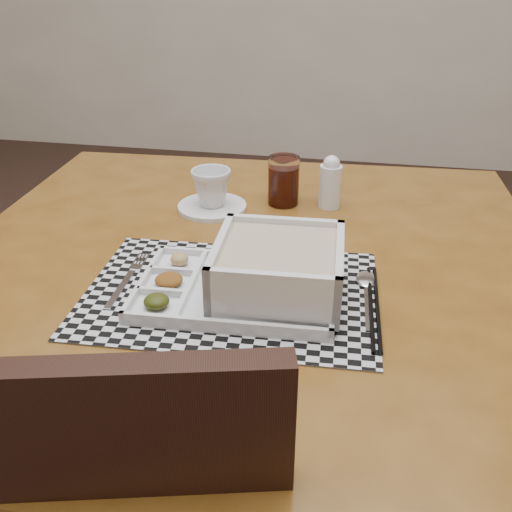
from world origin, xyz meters
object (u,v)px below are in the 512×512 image
at_px(dining_table, 247,299).
at_px(juice_glass, 284,183).
at_px(cup, 211,188).
at_px(creamer_bottle, 330,183).
at_px(serving_tray, 268,275).

relative_size(dining_table, juice_glass, 10.77).
relative_size(dining_table, cup, 13.53).
bearing_deg(creamer_bottle, juice_glass, -177.92).
bearing_deg(dining_table, juice_glass, 84.36).
xyz_separation_m(cup, juice_glass, (0.15, 0.06, 0.00)).
relative_size(cup, creamer_bottle, 0.74).
bearing_deg(juice_glass, serving_tray, -85.11).
bearing_deg(cup, juice_glass, 16.18).
height_order(serving_tray, creamer_bottle, creamer_bottle).
bearing_deg(cup, creamer_bottle, 8.54).
xyz_separation_m(dining_table, creamer_bottle, (0.13, 0.27, 0.14)).
bearing_deg(dining_table, creamer_bottle, 64.92).
height_order(dining_table, juice_glass, juice_glass).
relative_size(juice_glass, creamer_bottle, 0.92).
distance_m(serving_tray, cup, 0.37).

